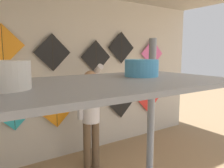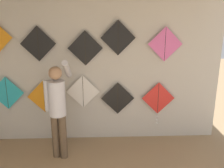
% 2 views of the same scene
% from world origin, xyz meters
% --- Properties ---
extents(back_panel, '(4.99, 0.06, 2.80)m').
position_xyz_m(back_panel, '(0.00, 3.97, 1.40)').
color(back_panel, beige).
rests_on(back_panel, ground).
extents(shopkeeper, '(0.41, 0.53, 1.65)m').
position_xyz_m(shopkeeper, '(-0.35, 3.31, 0.93)').
color(shopkeeper, brown).
rests_on(shopkeeper, ground).
extents(kite_0, '(0.60, 0.01, 0.60)m').
position_xyz_m(kite_0, '(-1.34, 3.88, 0.94)').
color(kite_0, '#28B2C6').
extents(kite_1, '(0.60, 0.01, 0.60)m').
position_xyz_m(kite_1, '(-0.69, 3.88, 0.87)').
color(kite_1, orange).
extents(kite_2, '(0.60, 0.01, 0.60)m').
position_xyz_m(kite_2, '(0.01, 3.88, 0.95)').
color(kite_2, white).
extents(kite_3, '(0.60, 0.01, 0.60)m').
position_xyz_m(kite_3, '(0.64, 3.88, 0.81)').
color(kite_3, black).
extents(kite_4, '(0.60, 0.04, 0.81)m').
position_xyz_m(kite_4, '(1.38, 3.88, 0.77)').
color(kite_4, red).
extents(kite_6, '(0.60, 0.01, 0.60)m').
position_xyz_m(kite_6, '(-0.72, 3.88, 1.81)').
color(kite_6, black).
extents(kite_7, '(0.60, 0.01, 0.60)m').
position_xyz_m(kite_7, '(0.07, 3.88, 1.73)').
color(kite_7, black).
extents(kite_8, '(0.60, 0.01, 0.60)m').
position_xyz_m(kite_8, '(0.63, 3.88, 1.91)').
color(kite_8, black).
extents(kite_9, '(0.60, 0.01, 0.60)m').
position_xyz_m(kite_9, '(1.45, 3.88, 1.80)').
color(kite_9, pink).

